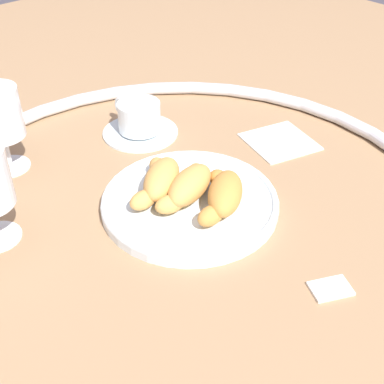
% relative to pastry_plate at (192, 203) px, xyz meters
% --- Properties ---
extents(ground_plane, '(2.20, 2.20, 0.00)m').
position_rel_pastry_plate_xyz_m(ground_plane, '(-0.02, 0.00, -0.01)').
color(ground_plane, '#997551').
extents(table_chrome_rim, '(0.82, 0.82, 0.02)m').
position_rel_pastry_plate_xyz_m(table_chrome_rim, '(-0.02, 0.00, 0.00)').
color(table_chrome_rim, silver).
rests_on(table_chrome_rim, ground_plane).
extents(pastry_plate, '(0.26, 0.26, 0.02)m').
position_rel_pastry_plate_xyz_m(pastry_plate, '(0.00, 0.00, 0.00)').
color(pastry_plate, silver).
rests_on(pastry_plate, ground_plane).
extents(croissant_large, '(0.12, 0.11, 0.04)m').
position_rel_pastry_plate_xyz_m(croissant_large, '(0.02, -0.04, 0.03)').
color(croissant_large, '#CC893D').
rests_on(croissant_large, pastry_plate).
extents(croissant_small, '(0.13, 0.09, 0.04)m').
position_rel_pastry_plate_xyz_m(croissant_small, '(-0.00, 0.00, 0.03)').
color(croissant_small, '#D6994C').
rests_on(croissant_small, pastry_plate).
extents(croissant_extra, '(0.12, 0.11, 0.04)m').
position_rel_pastry_plate_xyz_m(croissant_extra, '(-0.03, 0.05, 0.03)').
color(croissant_extra, '#D6994C').
rests_on(croissant_extra, pastry_plate).
extents(coffee_cup_near, '(0.14, 0.14, 0.06)m').
position_rel_pastry_plate_xyz_m(coffee_cup_near, '(0.08, 0.23, 0.02)').
color(coffee_cup_near, silver).
rests_on(coffee_cup_near, ground_plane).
extents(sugar_packet, '(0.06, 0.05, 0.01)m').
position_rel_pastry_plate_xyz_m(sugar_packet, '(0.02, -0.24, -0.01)').
color(sugar_packet, white).
rests_on(sugar_packet, ground_plane).
extents(folded_napkin, '(0.14, 0.14, 0.01)m').
position_rel_pastry_plate_xyz_m(folded_napkin, '(0.24, 0.03, -0.01)').
color(folded_napkin, silver).
rests_on(folded_napkin, ground_plane).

